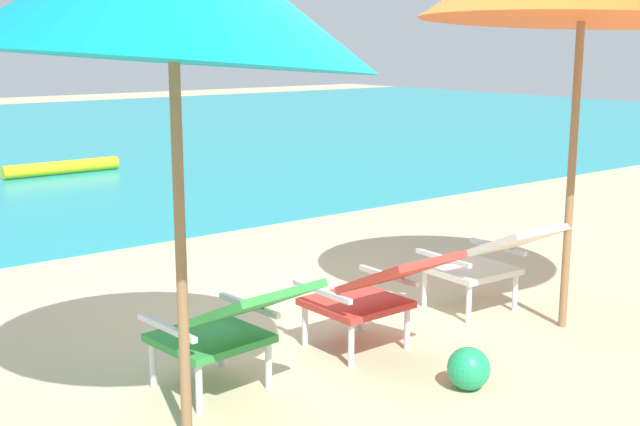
{
  "coord_description": "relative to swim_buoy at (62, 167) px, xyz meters",
  "views": [
    {
      "loc": [
        -3.08,
        -3.53,
        1.8
      ],
      "look_at": [
        0.0,
        0.43,
        0.75
      ],
      "focal_mm": 46.32,
      "sensor_mm": 36.0,
      "label": 1
    }
  ],
  "objects": [
    {
      "name": "lounge_chair_center",
      "position": [
        -1.05,
        -7.65,
        0.31
      ],
      "size": [
        0.56,
        0.88,
        0.68
      ],
      "color": "red",
      "rests_on": "ground_plane"
    },
    {
      "name": "beach_ball",
      "position": [
        -0.97,
        -8.3,
        0.02
      ],
      "size": [
        0.23,
        0.23,
        0.23
      ],
      "primitive_type": "sphere",
      "color": "#1E9E60",
      "rests_on": "ground_plane"
    },
    {
      "name": "lounge_chair_right",
      "position": [
        0.03,
        -7.57,
        0.31
      ],
      "size": [
        0.57,
        0.9,
        0.68
      ],
      "color": "silver",
      "rests_on": "ground_plane"
    },
    {
      "name": "swim_buoy",
      "position": [
        0.0,
        0.0,
        0.0
      ],
      "size": [
        1.6,
        0.18,
        0.18
      ],
      "primitive_type": "cylinder",
      "rotation": [
        0.0,
        1.57,
        0.0
      ],
      "color": "yellow",
      "rests_on": "ocean_band"
    },
    {
      "name": "lounge_chair_left",
      "position": [
        -2.02,
        -7.63,
        0.31
      ],
      "size": [
        0.61,
        0.92,
        0.68
      ],
      "color": "#338E3D",
      "rests_on": "ground_plane"
    },
    {
      "name": "ground_plane",
      "position": [
        -1.01,
        -3.49,
        -0.1
      ],
      "size": [
        40.0,
        40.0,
        0.0
      ],
      "primitive_type": "plane",
      "color": "#CCB78E"
    }
  ]
}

